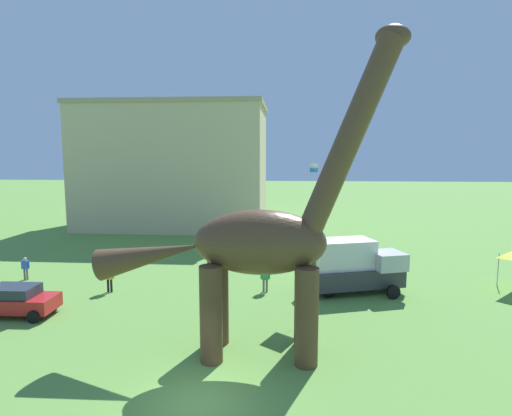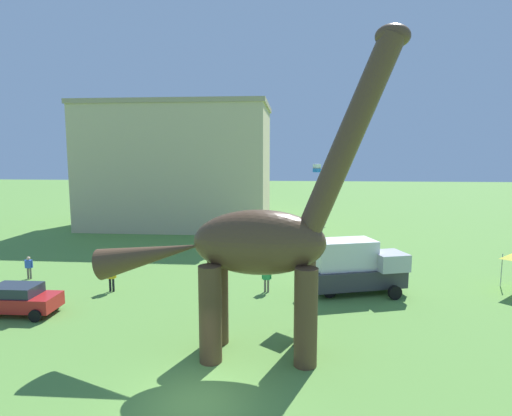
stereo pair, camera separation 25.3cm
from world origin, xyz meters
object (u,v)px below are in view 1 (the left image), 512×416
Objects in this scene: parked_sedan_left at (14,300)px; kite_trailing at (373,78)px; kite_near_high at (314,168)px; kite_high_right at (308,231)px; parked_box_truck at (353,265)px; person_strolling_adult at (109,276)px; person_near_flyer at (265,277)px; dinosaur_sculpture at (258,242)px; person_photographer at (25,266)px.

parked_sedan_left is 30.76m from kite_trailing.
kite_trailing reaches higher than kite_near_high.
kite_near_high is 16.26m from kite_high_right.
person_strolling_adult is at bearing 167.12° from parked_box_truck.
kite_trailing reaches higher than person_strolling_adult.
kite_high_right is (2.35, -3.22, 3.41)m from person_near_flyer.
kite_high_right is (2.23, 4.69, -0.36)m from dinosaur_sculpture.
parked_sedan_left is 2.17× the size of kite_high_right.
dinosaur_sculpture is at bearing -138.98° from parked_box_truck.
kite_high_right reaches higher than parked_box_truck.
kite_near_high reaches higher than person_near_flyer.
parked_sedan_left is 5.19m from person_strolling_adult.
kite_near_high is at bearing 92.79° from dinosaur_sculpture.
kite_near_high is (19.53, 11.41, 6.14)m from person_photographer.
kite_near_high is (3.48, 20.67, 2.34)m from dinosaur_sculpture.
kite_near_high is 0.37× the size of kite_high_right.
parked_box_truck is at bearing 50.88° from kite_high_right.
parked_box_truck is (5.15, 8.28, -3.07)m from dinosaur_sculpture.
kite_near_high is at bearing -130.19° from person_strolling_adult.
parked_sedan_left is at bearing -174.50° from kite_high_right.
parked_box_truck is 5.36m from kite_high_right.
kite_near_high is at bearing 85.53° from kite_high_right.
kite_near_high is at bearing -178.63° from kite_trailing.
kite_near_high is (12.94, 13.47, 6.06)m from person_strolling_adult.
dinosaur_sculpture reaches higher than person_near_flyer.
kite_high_right is at bearing 4.71° from parked_sedan_left.
parked_sedan_left is 2.71× the size of person_near_flyer.
dinosaur_sculpture reaches higher than parked_sedan_left.
person_photographer is (-21.20, 0.98, -0.73)m from parked_box_truck.
person_near_flyer is (-0.12, 7.91, -3.77)m from dinosaur_sculpture.
dinosaur_sculpture is 2.18× the size of parked_box_truck.
person_near_flyer is 15.99m from person_photographer.
dinosaur_sculpture is 18.28× the size of kite_near_high.
kite_trailing reaches higher than dinosaur_sculpture.
person_strolling_adult reaches higher than parked_sedan_left.
dinosaur_sculpture is at bearing -111.78° from kite_trailing.
parked_sedan_left is at bearing 53.45° from person_strolling_adult.
dinosaur_sculpture is 5.21m from kite_high_right.
kite_high_right is (-6.07, -16.10, -10.32)m from kite_trailing.
parked_box_truck is at bearing 176.77° from person_near_flyer.
kite_near_high reaches higher than parked_box_truck.
person_near_flyer is 0.80× the size of kite_high_right.
kite_high_right is at bearing 133.05° from person_photographer.
parked_sedan_left is (-12.81, 3.24, -3.91)m from dinosaur_sculpture.
kite_near_high is (-1.67, 12.39, 5.41)m from parked_box_truck.
kite_trailing is (3.16, 12.51, 13.03)m from parked_box_truck.
kite_trailing is 2.41× the size of kite_near_high.
kite_high_right is (18.28, -4.57, 3.44)m from person_photographer.
parked_box_truck is at bearing -104.16° from kite_trailing.
parked_box_truck is at bearing 70.46° from dinosaur_sculpture.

